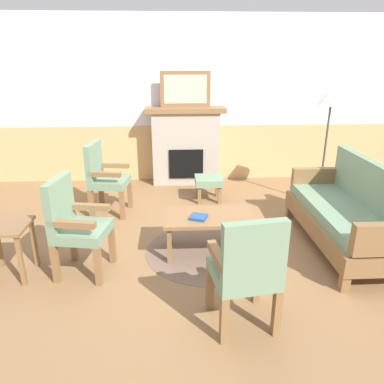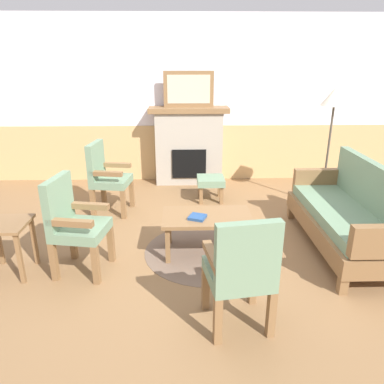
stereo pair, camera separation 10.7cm
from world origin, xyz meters
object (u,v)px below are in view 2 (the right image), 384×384
(framed_picture, at_px, (189,89))
(coffee_table, at_px, (207,220))
(couch, at_px, (347,216))
(armchair_near_fireplace, at_px, (73,221))
(book_on_table, at_px, (197,217))
(floor_lamp_by_couch, at_px, (334,104))
(armchair_front_left, at_px, (241,269))
(fireplace, at_px, (189,145))
(armchair_by_window_left, at_px, (106,175))
(side_table, at_px, (6,234))
(footstool, at_px, (211,182))

(framed_picture, xyz_separation_m, coffee_table, (0.15, -2.43, -1.17))
(couch, relative_size, coffee_table, 1.88)
(couch, height_order, armchair_near_fireplace, same)
(coffee_table, xyz_separation_m, book_on_table, (-0.11, -0.08, 0.07))
(framed_picture, height_order, couch, framed_picture)
(coffee_table, height_order, floor_lamp_by_couch, floor_lamp_by_couch)
(armchair_front_left, relative_size, floor_lamp_by_couch, 0.58)
(book_on_table, bearing_deg, couch, 4.11)
(fireplace, distance_m, coffee_table, 2.45)
(armchair_near_fireplace, bearing_deg, book_on_table, 11.50)
(framed_picture, height_order, armchair_front_left, framed_picture)
(armchair_near_fireplace, bearing_deg, fireplace, 66.83)
(framed_picture, relative_size, coffee_table, 0.83)
(fireplace, height_order, coffee_table, fireplace)
(couch, height_order, armchair_by_window_left, same)
(armchair_front_left, distance_m, side_table, 2.32)
(couch, xyz_separation_m, floor_lamp_by_couch, (0.23, 1.30, 1.05))
(book_on_table, relative_size, side_table, 0.30)
(book_on_table, bearing_deg, coffee_table, 35.01)
(armchair_front_left, height_order, side_table, armchair_front_left)
(fireplace, distance_m, couch, 2.94)
(book_on_table, height_order, footstool, book_on_table)
(coffee_table, bearing_deg, armchair_by_window_left, 137.80)
(couch, relative_size, footstool, 4.50)
(framed_picture, xyz_separation_m, floor_lamp_by_couch, (1.93, -1.09, -0.11))
(coffee_table, bearing_deg, armchair_front_left, -81.68)
(fireplace, height_order, framed_picture, framed_picture)
(floor_lamp_by_couch, bearing_deg, armchair_front_left, -121.94)
(framed_picture, distance_m, coffee_table, 2.71)
(fireplace, bearing_deg, footstool, -70.28)
(armchair_front_left, bearing_deg, footstool, 90.39)
(framed_picture, xyz_separation_m, armchair_by_window_left, (-1.15, -1.25, -1.02))
(couch, xyz_separation_m, book_on_table, (-1.65, -0.12, 0.06))
(framed_picture, relative_size, book_on_table, 4.84)
(armchair_by_window_left, relative_size, armchair_front_left, 1.00)
(framed_picture, bearing_deg, armchair_by_window_left, -132.55)
(couch, height_order, coffee_table, couch)
(book_on_table, xyz_separation_m, armchair_front_left, (0.29, -1.14, 0.08))
(framed_picture, height_order, coffee_table, framed_picture)
(fireplace, height_order, side_table, fireplace)
(book_on_table, height_order, side_table, side_table)
(couch, height_order, floor_lamp_by_couch, floor_lamp_by_couch)
(side_table, bearing_deg, coffee_table, 10.62)
(framed_picture, height_order, armchair_near_fireplace, framed_picture)
(couch, relative_size, floor_lamp_by_couch, 1.07)
(armchair_front_left, xyz_separation_m, side_table, (-2.15, 0.85, -0.10))
(footstool, relative_size, armchair_near_fireplace, 0.41)
(coffee_table, distance_m, armchair_by_window_left, 1.76)
(framed_picture, distance_m, armchair_near_fireplace, 3.17)
(footstool, relative_size, armchair_front_left, 0.41)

